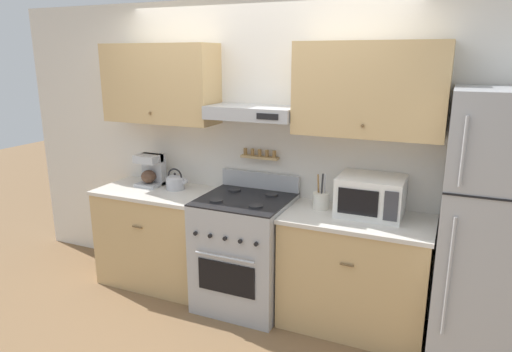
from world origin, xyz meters
TOP-DOWN VIEW (x-y plane):
  - ground_plane at (0.00, 0.00)m, footprint 16.00×16.00m
  - wall_back at (0.01, 0.60)m, footprint 5.20×0.46m
  - counter_left at (-0.90, 0.32)m, footprint 1.08×0.64m
  - counter_right at (0.92, 0.32)m, footprint 1.11×0.64m
  - stove_range at (-0.00, 0.27)m, footprint 0.72×0.73m
  - refrigerator at (1.86, 0.25)m, footprint 0.74×0.75m
  - tea_kettle at (-0.76, 0.40)m, footprint 0.22×0.17m
  - coffee_maker at (-1.04, 0.43)m, footprint 0.22×0.22m
  - microwave at (0.99, 0.42)m, footprint 0.49×0.40m
  - utensil_crock at (0.61, 0.40)m, footprint 0.13×0.13m

SIDE VIEW (x-z plane):
  - ground_plane at x=0.00m, z-range 0.00..0.00m
  - counter_right at x=0.92m, z-range 0.00..0.91m
  - counter_left at x=-0.90m, z-range 0.00..0.91m
  - stove_range at x=0.00m, z-range -0.07..1.03m
  - refrigerator at x=1.86m, z-range 0.00..1.89m
  - utensil_crock at x=0.61m, z-range 0.83..1.12m
  - tea_kettle at x=-0.76m, z-range 0.88..1.08m
  - coffee_maker at x=-1.04m, z-range 0.90..1.20m
  - microwave at x=0.99m, z-range 0.91..1.21m
  - wall_back at x=0.01m, z-range 0.18..2.73m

